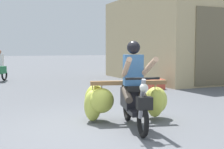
# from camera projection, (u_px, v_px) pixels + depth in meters

# --- Properties ---
(ground_plane) EXTENTS (120.00, 120.00, 0.00)m
(ground_plane) POSITION_uv_depth(u_px,v_px,m) (97.00, 131.00, 5.34)
(ground_plane) COLOR #56595E
(motorbike_main_loaded) EXTENTS (1.81, 2.00, 1.58)m
(motorbike_main_loaded) POSITION_uv_depth(u_px,v_px,m) (125.00, 98.00, 5.92)
(motorbike_main_loaded) COLOR black
(motorbike_main_loaded) RESTS_ON ground
(shopfront_building) EXTENTS (4.14, 6.46, 3.79)m
(shopfront_building) POSITION_uv_depth(u_px,v_px,m) (173.00, 39.00, 14.41)
(shopfront_building) COLOR tan
(shopfront_building) RESTS_ON ground
(produce_crate) EXTENTS (0.56, 0.40, 0.36)m
(produce_crate) POSITION_uv_depth(u_px,v_px,m) (156.00, 84.00, 10.92)
(produce_crate) COLOR #CC4C38
(produce_crate) RESTS_ON ground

